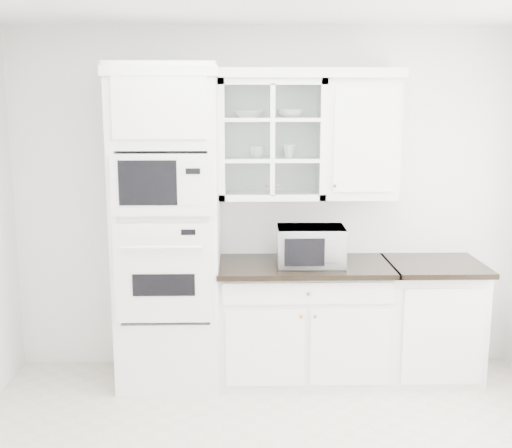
{
  "coord_description": "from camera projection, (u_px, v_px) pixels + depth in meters",
  "views": [
    {
      "loc": [
        -0.2,
        -3.29,
        2.14
      ],
      "look_at": [
        -0.1,
        1.05,
        1.3
      ],
      "focal_mm": 45.0,
      "sensor_mm": 36.0,
      "label": 1
    }
  ],
  "objects": [
    {
      "name": "bowl_b",
      "position": [
        290.0,
        114.0,
        4.82
      ],
      "size": [
        0.25,
        0.25,
        0.06
      ],
      "primitive_type": "imported",
      "rotation": [
        0.0,
        0.0,
        0.28
      ],
      "color": "white",
      "rests_on": "upper_cabinet_glass"
    },
    {
      "name": "countertop_microwave",
      "position": [
        311.0,
        245.0,
        4.82
      ],
      "size": [
        0.51,
        0.43,
        0.29
      ],
      "primitive_type": "imported",
      "rotation": [
        0.0,
        0.0,
        3.12
      ],
      "color": "white",
      "rests_on": "base_cabinet_run"
    },
    {
      "name": "upper_cabinet_solid",
      "position": [
        360.0,
        139.0,
        4.86
      ],
      "size": [
        0.55,
        0.33,
        0.9
      ],
      "primitive_type": "cube",
      "color": "white",
      "rests_on": "room_shell"
    },
    {
      "name": "extra_base_cabinet",
      "position": [
        431.0,
        319.0,
        5.01
      ],
      "size": [
        0.72,
        0.67,
        0.92
      ],
      "color": "white",
      "rests_on": "ground"
    },
    {
      "name": "bowl_a",
      "position": [
        249.0,
        114.0,
        4.8
      ],
      "size": [
        0.29,
        0.29,
        0.06
      ],
      "primitive_type": "imported",
      "rotation": [
        0.0,
        0.0,
        -0.3
      ],
      "color": "white",
      "rests_on": "upper_cabinet_glass"
    },
    {
      "name": "cup_a",
      "position": [
        257.0,
        152.0,
        4.87
      ],
      "size": [
        0.14,
        0.14,
        0.09
      ],
      "primitive_type": "imported",
      "rotation": [
        0.0,
        0.0,
        -0.3
      ],
      "color": "white",
      "rests_on": "upper_cabinet_glass"
    },
    {
      "name": "oven_column",
      "position": [
        168.0,
        228.0,
        4.79
      ],
      "size": [
        0.76,
        0.68,
        2.4
      ],
      "color": "white",
      "rests_on": "ground"
    },
    {
      "name": "upper_cabinet_glass",
      "position": [
        272.0,
        139.0,
        4.85
      ],
      "size": [
        0.8,
        0.33,
        0.9
      ],
      "color": "white",
      "rests_on": "room_shell"
    },
    {
      "name": "room_shell",
      "position": [
        276.0,
        163.0,
        3.73
      ],
      "size": [
        4.0,
        3.5,
        2.7
      ],
      "color": "white",
      "rests_on": "ground"
    },
    {
      "name": "crown_molding",
      "position": [
        258.0,
        73.0,
        4.73
      ],
      "size": [
        2.14,
        0.38,
        0.07
      ],
      "primitive_type": "cube",
      "color": "white",
      "rests_on": "room_shell"
    },
    {
      "name": "base_cabinet_run",
      "position": [
        304.0,
        320.0,
        4.98
      ],
      "size": [
        1.32,
        0.67,
        0.92
      ],
      "color": "white",
      "rests_on": "ground"
    },
    {
      "name": "cup_b",
      "position": [
        289.0,
        151.0,
        4.87
      ],
      "size": [
        0.14,
        0.14,
        0.1
      ],
      "primitive_type": "imported",
      "rotation": [
        0.0,
        0.0,
        -0.35
      ],
      "color": "white",
      "rests_on": "upper_cabinet_glass"
    }
  ]
}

